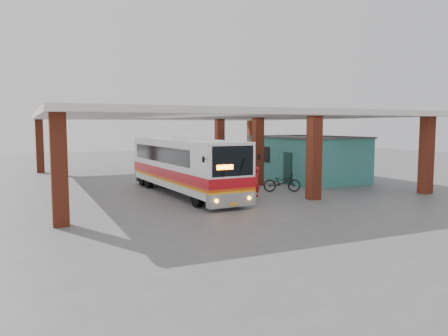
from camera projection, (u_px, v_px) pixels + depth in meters
ground at (236, 195)px, 24.32m from camera, size 90.00×90.00×0.00m
brick_columns at (223, 151)px, 29.22m from camera, size 20.10×21.60×4.35m
canopy_roof at (201, 116)px, 29.97m from camera, size 21.00×23.00×0.30m
shop_building at (306, 158)px, 30.90m from camera, size 5.20×8.20×3.11m
coach_bus at (184, 165)px, 24.39m from camera, size 3.04×11.46×3.30m
motorcycle at (282, 182)px, 25.37m from camera, size 2.28×1.54×1.13m
pedestrian at (256, 182)px, 23.48m from camera, size 0.72×0.66×1.64m
red_chair at (263, 173)px, 31.78m from camera, size 0.43×0.43×0.81m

